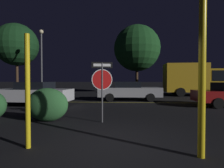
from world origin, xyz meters
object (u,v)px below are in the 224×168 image
object	(u,v)px
hedge_bush_1	(47,105)
street_lamp	(41,54)
yellow_pole_right	(202,79)
passing_car_1	(34,93)
tree_0	(137,48)
passing_car_2	(129,91)
tree_1	(17,45)
stop_sign	(102,80)
yellow_pole_left	(28,91)
delivery_truck	(198,79)

from	to	relation	value
hedge_bush_1	street_lamp	size ratio (longest dim) A/B	0.24
yellow_pole_right	street_lamp	bearing A→B (deg)	125.74
passing_car_1	tree_0	distance (m)	13.59
passing_car_2	tree_1	bearing A→B (deg)	-121.90
yellow_pole_right	street_lamp	distance (m)	17.13
stop_sign	yellow_pole_left	distance (m)	2.93
yellow_pole_left	delivery_truck	world-z (taller)	delivery_truck
hedge_bush_1	passing_car_2	distance (m)	7.85
passing_car_2	yellow_pole_left	bearing A→B (deg)	-17.92
stop_sign	passing_car_2	xyz separation A→B (m)	(1.24, 7.12, -0.84)
tree_0	street_lamp	bearing A→B (deg)	-159.69
hedge_bush_1	delivery_truck	xyz separation A→B (m)	(10.30, 11.29, 1.07)
hedge_bush_1	tree_0	distance (m)	15.99
passing_car_1	tree_1	bearing A→B (deg)	40.04
stop_sign	delivery_truck	world-z (taller)	delivery_truck
passing_car_1	street_lamp	xyz separation A→B (m)	(-2.82, 6.93, 3.49)
street_lamp	tree_1	xyz separation A→B (m)	(-5.13, 4.01, 1.77)
yellow_pole_right	tree_1	world-z (taller)	tree_1
delivery_truck	tree_1	xyz separation A→B (m)	(-20.85, 3.64, 4.30)
yellow_pole_right	hedge_bush_1	size ratio (longest dim) A/B	1.99
hedge_bush_1	delivery_truck	size ratio (longest dim) A/B	0.25
stop_sign	street_lamp	world-z (taller)	street_lamp
hedge_bush_1	street_lamp	bearing A→B (deg)	116.42
yellow_pole_left	yellow_pole_right	xyz separation A→B (m)	(3.78, -0.26, 0.27)
hedge_bush_1	tree_1	world-z (taller)	tree_1
passing_car_2	tree_1	world-z (taller)	tree_1
delivery_truck	tree_1	size ratio (longest dim) A/B	0.74
yellow_pole_left	delivery_truck	distance (m)	16.88
hedge_bush_1	passing_car_1	xyz separation A→B (m)	(-2.60, 3.98, 0.11)
yellow_pole_left	street_lamp	world-z (taller)	street_lamp
stop_sign	passing_car_1	world-z (taller)	stop_sign
yellow_pole_left	delivery_truck	size ratio (longest dim) A/B	0.41
yellow_pole_left	passing_car_2	bearing A→B (deg)	74.59
stop_sign	hedge_bush_1	distance (m)	2.30
passing_car_2	tree_1	size ratio (longest dim) A/B	0.57
tree_0	tree_1	bearing A→B (deg)	178.75
passing_car_2	delivery_truck	xyz separation A→B (m)	(6.96, 4.19, 0.98)
passing_car_2	tree_0	distance (m)	8.88
yellow_pole_left	passing_car_1	size ratio (longest dim) A/B	0.56
tree_0	tree_1	size ratio (longest dim) A/B	0.93
delivery_truck	tree_0	world-z (taller)	tree_0
tree_1	passing_car_2	bearing A→B (deg)	-29.38
passing_car_1	delivery_truck	distance (m)	14.86
stop_sign	passing_car_1	xyz separation A→B (m)	(-4.70, 4.00, -0.83)
yellow_pole_left	hedge_bush_1	bearing A→B (deg)	104.83
street_lamp	tree_0	xyz separation A→B (m)	(9.96, 3.68, 1.11)
passing_car_1	tree_1	world-z (taller)	tree_1
delivery_truck	tree_1	bearing A→B (deg)	-97.17
yellow_pole_right	passing_car_1	distance (m)	9.85
stop_sign	tree_0	xyz separation A→B (m)	(2.43, 14.62, 3.77)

